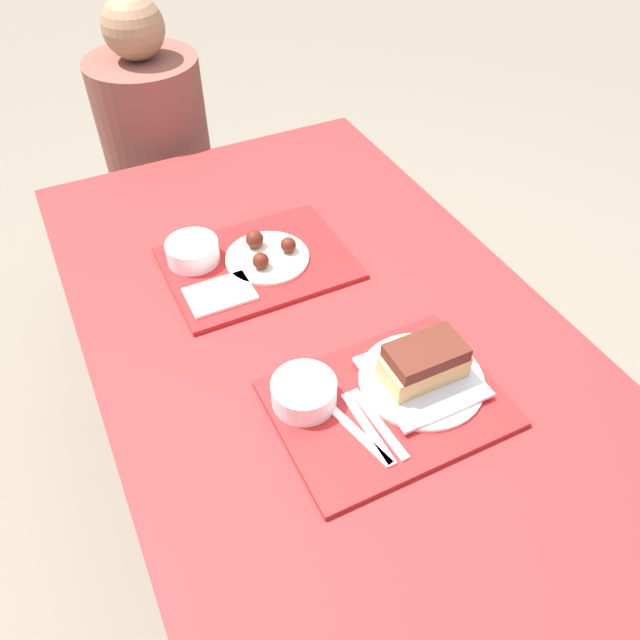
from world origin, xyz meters
TOP-DOWN VIEW (x-y plane):
  - ground_plane at (0.00, 0.00)m, footprint 12.00×12.00m
  - picnic_table at (0.00, 0.00)m, footprint 0.94×1.63m
  - picnic_bench_far at (0.00, 1.04)m, footprint 0.89×0.28m
  - tray_near at (0.01, -0.22)m, footprint 0.41×0.31m
  - tray_far at (-0.05, 0.26)m, footprint 0.41×0.31m
  - bowl_coleslaw_near at (-0.12, -0.15)m, footprint 0.12×0.12m
  - brisket_sandwich_plate at (0.09, -0.20)m, footprint 0.24×0.24m
  - plastic_fork_near at (-0.05, -0.25)m, footprint 0.02×0.17m
  - plastic_knife_near at (-0.03, -0.25)m, footprint 0.03×0.17m
  - plastic_spoon_near at (-0.07, -0.25)m, footprint 0.05×0.17m
  - condiment_packet at (0.02, -0.15)m, footprint 0.04×0.03m
  - bowl_coleslaw_far at (-0.18, 0.33)m, footprint 0.12×0.12m
  - wings_plate_far at (-0.03, 0.26)m, footprint 0.19×0.19m
  - napkin_far at (-0.17, 0.19)m, footprint 0.14×0.10m
  - person_seated_across at (-0.08, 1.04)m, footprint 0.33×0.33m

SIDE VIEW (x-z plane):
  - ground_plane at x=0.00m, z-range 0.00..0.00m
  - picnic_bench_far at x=0.00m, z-range 0.16..0.63m
  - picnic_table at x=0.00m, z-range 0.28..1.02m
  - person_seated_across at x=-0.08m, z-range 0.41..1.06m
  - tray_near at x=0.01m, z-range 0.74..0.75m
  - tray_far at x=-0.05m, z-range 0.74..0.75m
  - plastic_fork_near at x=-0.05m, z-range 0.75..0.76m
  - plastic_knife_near at x=-0.03m, z-range 0.75..0.76m
  - plastic_spoon_near at x=-0.07m, z-range 0.75..0.76m
  - condiment_packet at x=0.02m, z-range 0.75..0.76m
  - napkin_far at x=-0.17m, z-range 0.75..0.76m
  - wings_plate_far at x=-0.03m, z-range 0.74..0.79m
  - bowl_coleslaw_near at x=-0.12m, z-range 0.76..0.81m
  - bowl_coleslaw_far at x=-0.18m, z-range 0.76..0.81m
  - brisket_sandwich_plate at x=0.09m, z-range 0.74..0.83m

